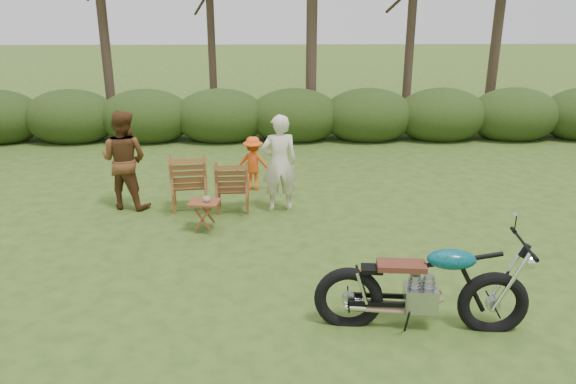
{
  "coord_description": "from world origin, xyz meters",
  "views": [
    {
      "loc": [
        -0.53,
        -5.98,
        3.75
      ],
      "look_at": [
        -0.34,
        2.09,
        0.9
      ],
      "focal_mm": 35.0,
      "sensor_mm": 36.0,
      "label": 1
    }
  ],
  "objects_px": {
    "cup": "(207,199)",
    "child": "(254,189)",
    "adult_b": "(129,207)",
    "motorcycle": "(418,326)",
    "lawn_chair_left": "(191,208)",
    "lawn_chair_right": "(233,210)",
    "side_table": "(205,216)",
    "adult_a": "(280,210)"
  },
  "relations": [
    {
      "from": "cup",
      "to": "child",
      "type": "distance_m",
      "value": 2.3
    },
    {
      "from": "cup",
      "to": "child",
      "type": "bearing_deg",
      "value": 71.92
    },
    {
      "from": "cup",
      "to": "adult_b",
      "type": "height_order",
      "value": "adult_b"
    },
    {
      "from": "motorcycle",
      "to": "lawn_chair_left",
      "type": "relative_size",
      "value": 2.19
    },
    {
      "from": "lawn_chair_right",
      "to": "adult_b",
      "type": "height_order",
      "value": "adult_b"
    },
    {
      "from": "side_table",
      "to": "adult_b",
      "type": "relative_size",
      "value": 0.29
    },
    {
      "from": "lawn_chair_left",
      "to": "child",
      "type": "bearing_deg",
      "value": -145.38
    },
    {
      "from": "side_table",
      "to": "child",
      "type": "bearing_deg",
      "value": 70.6
    },
    {
      "from": "cup",
      "to": "child",
      "type": "xyz_separation_m",
      "value": [
        0.69,
        2.11,
        -0.57
      ]
    },
    {
      "from": "lawn_chair_right",
      "to": "cup",
      "type": "xyz_separation_m",
      "value": [
        -0.35,
        -0.96,
        0.57
      ]
    },
    {
      "from": "cup",
      "to": "side_table",
      "type": "bearing_deg",
      "value": 166.63
    },
    {
      "from": "lawn_chair_right",
      "to": "adult_b",
      "type": "relative_size",
      "value": 0.53
    },
    {
      "from": "cup",
      "to": "child",
      "type": "relative_size",
      "value": 0.11
    },
    {
      "from": "lawn_chair_left",
      "to": "adult_a",
      "type": "distance_m",
      "value": 1.66
    },
    {
      "from": "child",
      "to": "side_table",
      "type": "bearing_deg",
      "value": 79.09
    },
    {
      "from": "lawn_chair_right",
      "to": "child",
      "type": "bearing_deg",
      "value": -108.13
    },
    {
      "from": "lawn_chair_right",
      "to": "lawn_chair_left",
      "type": "bearing_deg",
      "value": -9.78
    },
    {
      "from": "adult_a",
      "to": "child",
      "type": "distance_m",
      "value": 1.28
    },
    {
      "from": "motorcycle",
      "to": "child",
      "type": "xyz_separation_m",
      "value": [
        -2.13,
        5.06,
        0.0
      ]
    },
    {
      "from": "lawn_chair_right",
      "to": "adult_a",
      "type": "xyz_separation_m",
      "value": [
        0.85,
        -0.02,
        0.0
      ]
    },
    {
      "from": "side_table",
      "to": "cup",
      "type": "xyz_separation_m",
      "value": [
        0.05,
        -0.01,
        0.31
      ]
    },
    {
      "from": "lawn_chair_right",
      "to": "adult_a",
      "type": "distance_m",
      "value": 0.85
    },
    {
      "from": "adult_b",
      "to": "lawn_chair_right",
      "type": "bearing_deg",
      "value": -171.01
    },
    {
      "from": "side_table",
      "to": "adult_b",
      "type": "xyz_separation_m",
      "value": [
        -1.57,
        1.16,
        -0.26
      ]
    },
    {
      "from": "lawn_chair_right",
      "to": "lawn_chair_left",
      "type": "xyz_separation_m",
      "value": [
        -0.8,
        0.11,
        0.0
      ]
    },
    {
      "from": "lawn_chair_left",
      "to": "cup",
      "type": "height_order",
      "value": "cup"
    },
    {
      "from": "motorcycle",
      "to": "cup",
      "type": "xyz_separation_m",
      "value": [
        -2.82,
        2.94,
        0.57
      ]
    },
    {
      "from": "lawn_chair_left",
      "to": "adult_a",
      "type": "height_order",
      "value": "adult_a"
    },
    {
      "from": "lawn_chair_right",
      "to": "adult_a",
      "type": "bearing_deg",
      "value": 176.89
    },
    {
      "from": "lawn_chair_right",
      "to": "side_table",
      "type": "distance_m",
      "value": 1.06
    },
    {
      "from": "cup",
      "to": "adult_b",
      "type": "bearing_deg",
      "value": 144.14
    },
    {
      "from": "adult_b",
      "to": "child",
      "type": "height_order",
      "value": "adult_b"
    },
    {
      "from": "lawn_chair_left",
      "to": "child",
      "type": "xyz_separation_m",
      "value": [
        1.14,
        1.04,
        0.0
      ]
    },
    {
      "from": "motorcycle",
      "to": "child",
      "type": "height_order",
      "value": "motorcycle"
    },
    {
      "from": "adult_b",
      "to": "child",
      "type": "relative_size",
      "value": 1.66
    },
    {
      "from": "side_table",
      "to": "adult_a",
      "type": "distance_m",
      "value": 1.58
    },
    {
      "from": "adult_b",
      "to": "motorcycle",
      "type": "bearing_deg",
      "value": 152.33
    },
    {
      "from": "cup",
      "to": "adult_a",
      "type": "xyz_separation_m",
      "value": [
        1.21,
        0.94,
        -0.57
      ]
    },
    {
      "from": "side_table",
      "to": "adult_a",
      "type": "height_order",
      "value": "adult_a"
    },
    {
      "from": "lawn_chair_right",
      "to": "adult_b",
      "type": "bearing_deg",
      "value": -7.97
    },
    {
      "from": "side_table",
      "to": "adult_b",
      "type": "height_order",
      "value": "adult_b"
    },
    {
      "from": "motorcycle",
      "to": "lawn_chair_right",
      "type": "height_order",
      "value": "motorcycle"
    }
  ]
}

